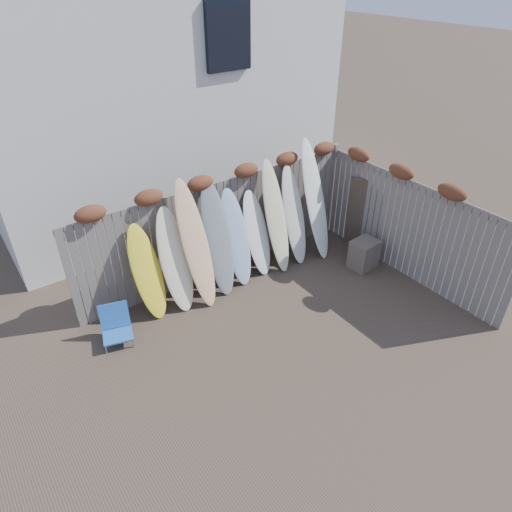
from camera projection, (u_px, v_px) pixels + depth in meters
ground at (296, 335)px, 7.94m from camera, size 80.00×80.00×0.00m
back_fence at (223, 220)px, 8.93m from camera, size 6.05×0.28×2.24m
right_fence at (408, 222)px, 8.93m from camera, size 0.28×4.40×2.24m
house at (143, 72)px, 10.82m from camera, size 8.50×5.50×6.33m
beach_chair at (116, 325)px, 7.70m from camera, size 0.61×0.63×0.65m
wooden_crate at (364, 254)px, 9.51m from camera, size 0.57×0.48×0.62m
lattice_panel at (371, 217)px, 9.81m from camera, size 0.43×1.03×1.63m
surfboard_0 at (147, 273)px, 7.99m from camera, size 0.58×0.67×1.75m
surfboard_1 at (175, 260)px, 8.15m from camera, size 0.58×0.71×1.92m
surfboard_2 at (196, 245)px, 8.17m from camera, size 0.58×0.87×2.36m
surfboard_3 at (218, 240)px, 8.51m from camera, size 0.61×0.81×2.16m
surfboard_4 at (236, 238)px, 8.81m from camera, size 0.53×0.68×1.90m
surfboard_5 at (257, 234)px, 9.12m from camera, size 0.60×0.67×1.73m
surfboard_6 at (276, 217)px, 9.14m from camera, size 0.47×0.80×2.26m
surfboard_7 at (294, 216)px, 9.42m from camera, size 0.49×0.73×2.04m
surfboard_8 at (315, 201)px, 9.49m from camera, size 0.59×0.92×2.49m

